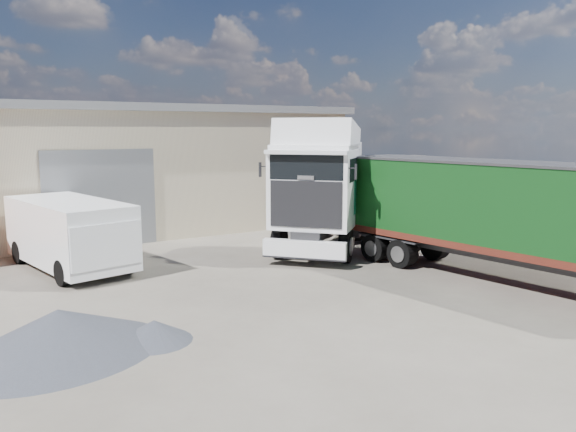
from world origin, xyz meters
TOP-DOWN VIEW (x-y plane):
  - ground at (0.00, 0.00)m, footprint 120.00×120.00m
  - brick_boundary_wall at (11.50, 6.00)m, footprint 0.35×26.00m
  - tractor_unit at (4.43, 5.14)m, footprint 6.80×6.61m
  - box_trailer at (6.76, -0.61)m, footprint 3.83×10.55m
  - panel_van at (-3.54, 7.00)m, footprint 3.22×5.59m
  - gravel_heap at (-5.07, 0.25)m, footprint 5.74×5.35m

SIDE VIEW (x-z plane):
  - ground at x=0.00m, z-range 0.00..0.00m
  - gravel_heap at x=-5.07m, z-range -0.03..0.85m
  - panel_van at x=-3.54m, z-range 0.04..2.18m
  - brick_boundary_wall at x=11.50m, z-range 0.00..2.50m
  - tractor_unit at x=4.43m, z-range -0.37..4.32m
  - box_trailer at x=6.76m, z-range 0.38..3.81m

